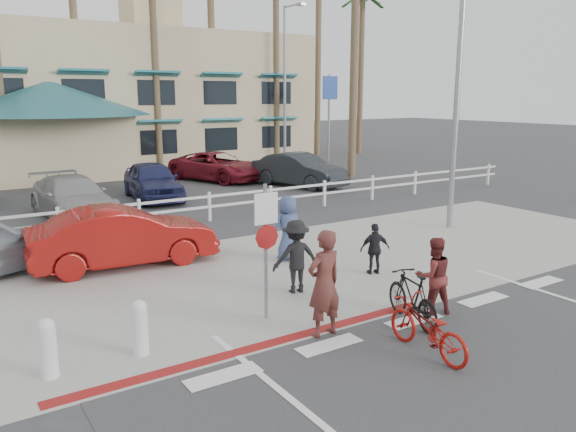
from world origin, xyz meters
TOP-DOWN VIEW (x-y plane):
  - ground at (0.00, 0.00)m, footprint 140.00×140.00m
  - bike_path at (0.00, -2.00)m, footprint 12.00×16.00m
  - sidewalk_plaza at (0.00, 4.50)m, footprint 22.00×7.00m
  - cross_street at (0.00, 8.50)m, footprint 40.00×5.00m
  - parking_lot at (0.00, 18.00)m, footprint 50.00×16.00m
  - curb_red at (-3.00, 1.20)m, footprint 7.00×0.25m
  - rail_fence at (0.50, 10.50)m, footprint 29.40×0.16m
  - building at (2.00, 31.00)m, footprint 28.00×16.00m
  - sign_post at (-2.30, 2.20)m, footprint 0.50×0.10m
  - bollard_0 at (-4.80, 2.00)m, footprint 0.26×0.26m
  - bollard_1 at (-6.20, 2.00)m, footprint 0.26×0.26m
  - streetlight_0 at (6.50, 5.50)m, footprint 0.60×2.00m
  - streetlight_1 at (12.00, 24.00)m, footprint 0.60×2.00m
  - info_sign at (14.00, 22.00)m, footprint 1.20×0.16m
  - palm_4 at (0.00, 26.00)m, footprint 4.00×4.00m
  - palm_5 at (4.00, 25.00)m, footprint 4.00×4.00m
  - palm_6 at (8.00, 26.00)m, footprint 4.00×4.00m
  - palm_7 at (12.00, 25.00)m, footprint 4.00×4.00m
  - palm_8 at (16.00, 26.00)m, footprint 4.00×4.00m
  - palm_9 at (19.00, 25.00)m, footprint 4.00×4.00m
  - palm_11 at (11.00, 16.00)m, footprint 4.00×4.00m
  - bike_red at (-0.86, -0.51)m, footprint 0.66×1.75m
  - rider_red at (-1.83, 1.00)m, footprint 0.73×0.51m
  - bike_black at (-0.12, 0.56)m, footprint 0.83×1.72m
  - rider_black at (0.57, 0.69)m, footprint 0.89×0.79m
  - pedestrian_a at (-1.00, 3.13)m, footprint 1.14×0.81m
  - pedestrian_child at (1.25, 3.16)m, footprint 0.78×0.54m
  - pedestrian_b at (0.17, 5.27)m, footprint 0.83×0.54m
  - car_white_sedan at (-3.53, 7.06)m, footprint 4.61×1.91m
  - lot_car_1 at (-3.32, 13.58)m, footprint 2.38×5.05m
  - lot_car_2 at (0.20, 15.46)m, footprint 2.37×4.70m
  - lot_car_3 at (7.05, 14.96)m, footprint 2.84×4.94m
  - lot_car_5 at (4.65, 18.71)m, footprint 3.99×5.59m

SIDE VIEW (x-z plane):
  - ground at x=0.00m, z-range 0.00..0.00m
  - parking_lot at x=0.00m, z-range 0.00..0.01m
  - bike_path at x=0.00m, z-range 0.00..0.01m
  - cross_street at x=0.00m, z-range 0.00..0.01m
  - sidewalk_plaza at x=0.00m, z-range 0.00..0.01m
  - curb_red at x=-3.00m, z-range 0.00..0.02m
  - bike_red at x=-0.86m, z-range 0.00..0.91m
  - bollard_0 at x=-4.80m, z-range 0.00..0.95m
  - bollard_1 at x=-6.20m, z-range 0.00..0.95m
  - bike_black at x=-0.12m, z-range 0.00..1.00m
  - rail_fence at x=0.50m, z-range 0.00..1.00m
  - pedestrian_child at x=1.25m, z-range 0.00..1.23m
  - lot_car_5 at x=4.65m, z-range 0.00..1.41m
  - lot_car_1 at x=-3.32m, z-range 0.00..1.42m
  - car_white_sedan at x=-3.53m, z-range 0.00..1.48m
  - rider_black at x=0.57m, z-range 0.00..1.53m
  - lot_car_2 at x=0.20m, z-range 0.00..1.54m
  - lot_car_3 at x=7.05m, z-range 0.00..1.54m
  - pedestrian_a at x=-1.00m, z-range 0.00..1.59m
  - pedestrian_b at x=0.17m, z-range 0.00..1.68m
  - rider_red at x=-1.83m, z-range 0.00..1.93m
  - sign_post at x=-2.30m, z-range 0.00..2.90m
  - info_sign at x=14.00m, z-range 0.00..5.60m
  - streetlight_0 at x=6.50m, z-range 0.00..9.00m
  - streetlight_1 at x=12.00m, z-range 0.00..9.50m
  - building at x=2.00m, z-range 0.00..11.30m
  - palm_5 at x=4.00m, z-range 0.00..13.00m
  - palm_9 at x=19.00m, z-range 0.00..13.00m
  - palm_7 at x=12.00m, z-range 0.00..14.00m
  - palm_11 at x=11.00m, z-range 0.00..14.00m
  - palm_4 at x=0.00m, z-range 0.00..15.00m
  - palm_8 at x=16.00m, z-range 0.00..15.00m
  - palm_6 at x=8.00m, z-range 0.00..17.00m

